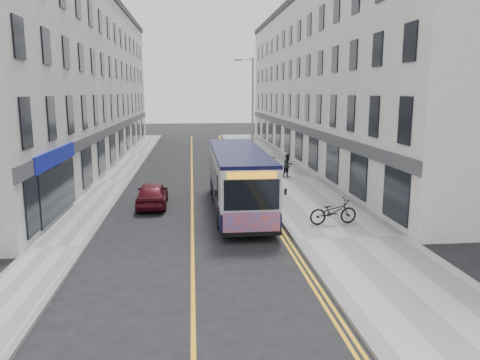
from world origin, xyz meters
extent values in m
plane|color=black|center=(0.00, 0.00, 0.00)|extent=(140.00, 140.00, 0.00)
cube|color=#969699|center=(6.25, 12.00, 0.06)|extent=(4.50, 64.00, 0.12)
cube|color=#969699|center=(-5.00, 12.00, 0.06)|extent=(2.00, 64.00, 0.12)
cube|color=slate|center=(4.00, 12.00, 0.07)|extent=(0.18, 64.00, 0.13)
cube|color=slate|center=(-4.00, 12.00, 0.07)|extent=(0.18, 64.00, 0.13)
cube|color=gold|center=(0.00, 12.00, 0.00)|extent=(0.12, 64.00, 0.01)
cube|color=gold|center=(3.55, 12.00, 0.00)|extent=(0.10, 64.00, 0.01)
cube|color=gold|center=(3.75, 12.00, 0.00)|extent=(0.10, 64.00, 0.01)
cube|color=white|center=(11.50, 21.00, 6.50)|extent=(6.00, 46.00, 13.00)
cube|color=silver|center=(-9.00, 21.00, 6.50)|extent=(6.00, 46.00, 13.00)
cylinder|color=#989AA0|center=(4.25, 14.00, 4.00)|extent=(0.14, 0.14, 8.00)
cylinder|color=#989AA0|center=(3.75, 14.00, 7.90)|extent=(1.00, 0.08, 0.08)
cube|color=#989AA0|center=(3.25, 14.00, 7.85)|extent=(0.50, 0.18, 0.12)
cube|color=black|center=(2.25, 3.89, 0.75)|extent=(2.34, 10.28, 0.84)
cube|color=#B6B8BD|center=(2.25, 3.89, 2.01)|extent=(2.34, 10.28, 1.68)
cube|color=black|center=(2.25, 3.89, 2.93)|extent=(2.36, 10.28, 0.15)
cube|color=black|center=(1.06, 4.45, 1.82)|extent=(0.04, 8.04, 1.07)
cube|color=black|center=(3.43, 4.45, 1.82)|extent=(0.04, 8.04, 1.07)
cube|color=black|center=(2.25, -1.27, 1.92)|extent=(2.10, 0.04, 1.17)
cube|color=#F74214|center=(2.25, -1.27, 0.79)|extent=(2.20, 0.04, 0.89)
cube|color=orange|center=(2.25, -1.28, 2.66)|extent=(1.87, 0.04, 0.26)
cylinder|color=black|center=(1.19, 0.80, 0.47)|extent=(0.26, 0.93, 0.93)
cylinder|color=black|center=(3.30, 0.80, 0.47)|extent=(0.26, 0.93, 0.93)
cylinder|color=black|center=(1.19, 5.95, 0.47)|extent=(0.26, 0.93, 0.93)
cylinder|color=black|center=(3.30, 5.95, 0.47)|extent=(0.26, 0.93, 0.93)
cylinder|color=black|center=(1.19, 7.63, 0.47)|extent=(0.26, 0.93, 0.93)
cylinder|color=black|center=(3.30, 7.63, 0.47)|extent=(0.26, 0.93, 0.93)
imported|color=black|center=(6.02, 0.68, 0.67)|extent=(2.16, 0.95, 1.10)
imported|color=#936742|center=(5.01, 9.90, 0.99)|extent=(0.67, 0.47, 1.75)
imported|color=black|center=(6.39, 12.04, 0.90)|extent=(0.96, 0.91, 1.57)
imported|color=white|center=(3.20, 23.47, 0.68)|extent=(1.62, 4.20, 1.37)
imported|color=#550E19|center=(-2.00, 5.17, 0.64)|extent=(1.55, 3.76, 1.28)
camera|label=1|loc=(0.06, -18.24, 5.71)|focal=35.00mm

